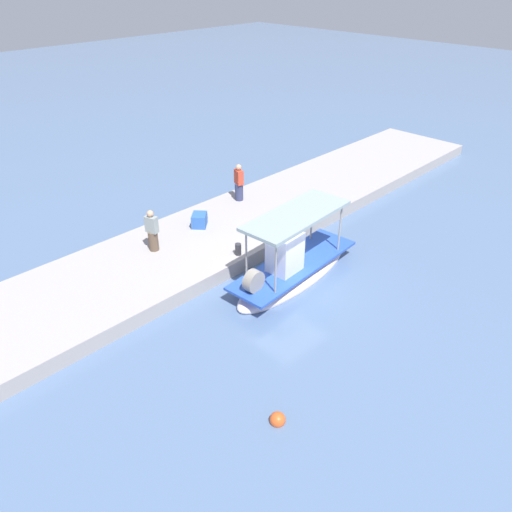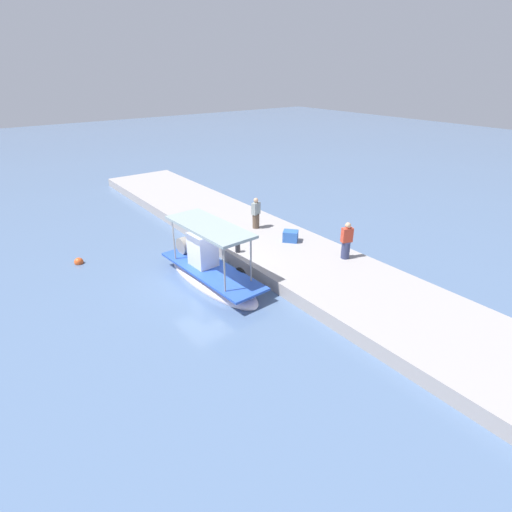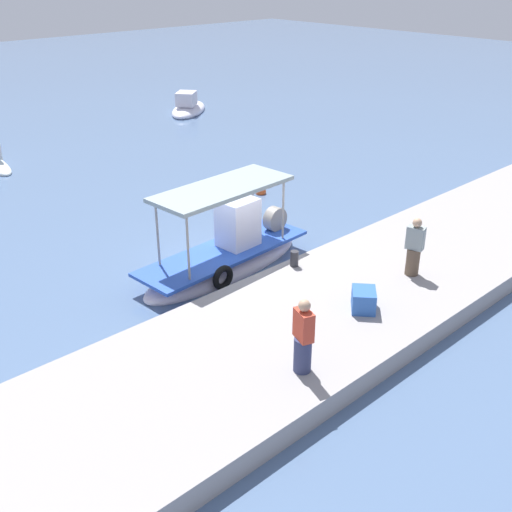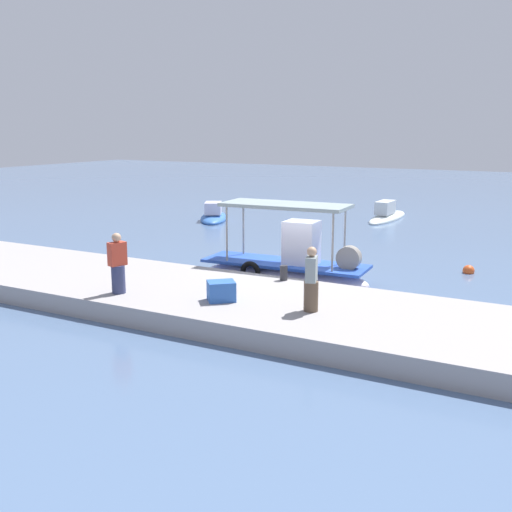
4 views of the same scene
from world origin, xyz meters
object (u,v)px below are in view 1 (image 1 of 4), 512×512
(mooring_bollard, at_px, (238,249))
(marker_buoy, at_px, (278,420))
(main_fishing_boat, at_px, (292,268))
(fisherman_by_crate, at_px, (239,184))
(fisherman_near_bollard, at_px, (152,232))
(cargo_crate, at_px, (199,220))

(mooring_bollard, height_order, marker_buoy, mooring_bollard)
(main_fishing_boat, xyz_separation_m, fisherman_by_crate, (-2.68, -5.65, 0.88))
(fisherman_near_bollard, bearing_deg, mooring_bollard, 128.09)
(fisherman_by_crate, relative_size, mooring_bollard, 3.75)
(fisherman_by_crate, xyz_separation_m, cargo_crate, (3.02, 0.72, -0.52))
(fisherman_near_bollard, distance_m, fisherman_by_crate, 5.65)
(mooring_bollard, distance_m, marker_buoy, 7.72)
(fisherman_near_bollard, xyz_separation_m, marker_buoy, (2.48, 8.83, -1.26))
(fisherman_near_bollard, relative_size, cargo_crate, 2.31)
(cargo_crate, bearing_deg, marker_buoy, 61.15)
(cargo_crate, distance_m, marker_buoy, 10.44)
(main_fishing_boat, relative_size, cargo_crate, 8.32)
(marker_buoy, bearing_deg, fisherman_by_crate, -129.28)
(fisherman_near_bollard, bearing_deg, fisherman_by_crate, -169.77)
(mooring_bollard, bearing_deg, fisherman_by_crate, -134.16)
(main_fishing_boat, height_order, cargo_crate, main_fishing_boat)
(mooring_bollard, distance_m, cargo_crate, 2.94)
(fisherman_by_crate, bearing_deg, main_fishing_boat, 64.65)
(marker_buoy, bearing_deg, mooring_bollard, -126.08)
(fisherman_by_crate, relative_size, marker_buoy, 4.11)
(fisherman_by_crate, xyz_separation_m, marker_buoy, (8.04, 9.83, -1.28))
(main_fishing_boat, bearing_deg, cargo_crate, -86.07)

